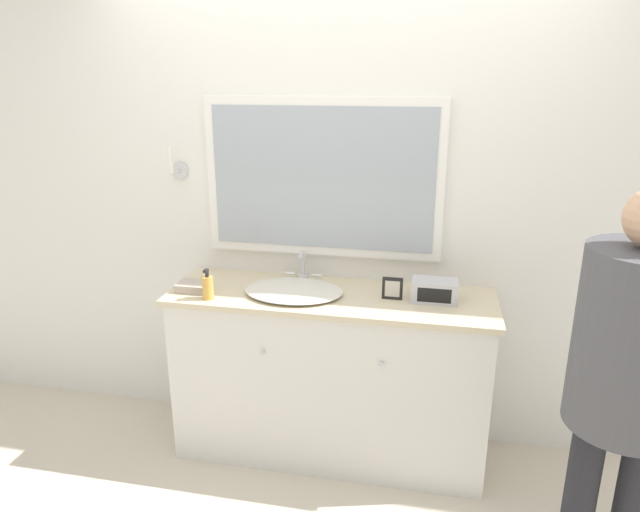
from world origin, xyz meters
TOP-DOWN VIEW (x-y plane):
  - ground_plane at (0.00, 0.00)m, footprint 14.00×14.00m
  - wall_back at (-0.00, 0.59)m, footprint 8.00×0.18m
  - vanity_counter at (0.00, 0.30)m, footprint 1.64×0.53m
  - sink_basin at (-0.19, 0.28)m, footprint 0.50×0.43m
  - soap_bottle at (-0.58, 0.12)m, footprint 0.06×0.06m
  - appliance_box at (0.51, 0.32)m, footprint 0.22×0.14m
  - picture_frame at (0.31, 0.30)m, footprint 0.10×0.01m
  - hand_towel_near_sink at (-0.70, 0.21)m, footprint 0.16×0.13m
  - person at (1.19, -0.36)m, footprint 0.40×0.40m

SIDE VIEW (x-z plane):
  - ground_plane at x=0.00m, z-range 0.00..0.00m
  - vanity_counter at x=0.00m, z-range 0.00..0.92m
  - sink_basin at x=-0.19m, z-range 0.85..1.01m
  - hand_towel_near_sink at x=-0.70m, z-range 0.91..0.96m
  - appliance_box at x=0.51m, z-range 0.91..1.02m
  - picture_frame at x=0.31m, z-range 0.91..1.03m
  - soap_bottle at x=-0.58m, z-range 0.90..1.05m
  - person at x=1.19m, z-range 0.19..1.82m
  - wall_back at x=0.00m, z-range 0.01..2.56m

